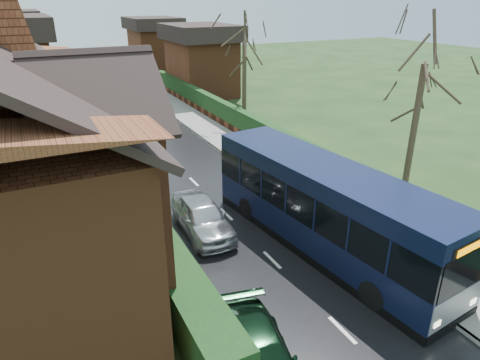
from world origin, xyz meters
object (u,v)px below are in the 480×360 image
car_silver (202,216)px  bus_stop_sign (371,195)px  car_green (260,358)px  bus (325,209)px

car_silver → bus_stop_sign: (5.50, -3.52, 1.27)m
car_silver → car_green: car_silver is taller
bus → car_green: bearing=-146.6°
bus → bus_stop_sign: bearing=-18.3°
bus → bus_stop_sign: bus is taller
bus → car_green: size_ratio=2.75×
car_silver → car_green: size_ratio=1.05×
bus → car_silver: bus is taller
car_silver → bus: bearing=-38.2°
car_green → bus: bearing=51.3°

